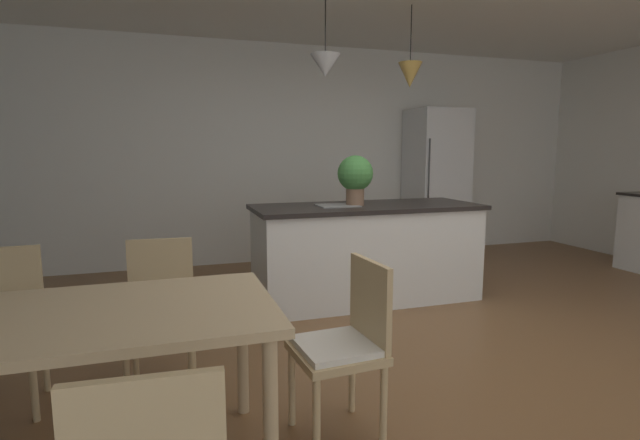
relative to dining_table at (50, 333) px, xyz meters
The scene contains 11 objects.
ground_plane 2.39m from the dining_table, 16.85° to the left, with size 10.00×8.40×0.04m, color brown.
wall_back_kitchen 4.54m from the dining_table, 60.87° to the left, with size 10.00×0.12×2.70m, color white.
dining_table is the anchor object (origin of this frame).
chair_far_right 0.93m from the dining_table, 63.20° to the left, with size 0.43×0.43×0.87m.
chair_far_left 0.93m from the dining_table, 116.74° to the left, with size 0.42×0.42×0.87m.
chair_kitchen_end 1.28m from the dining_table, ahead, with size 0.43×0.43×0.87m.
kitchen_island 3.01m from the dining_table, 41.73° to the left, with size 2.11×0.83×0.91m.
refrigerator 5.26m from the dining_table, 42.13° to the left, with size 0.70×0.67×1.93m.
pendant_over_island_main 3.07m from the dining_table, 47.51° to the left, with size 0.26×0.26×0.67m.
pendant_over_island_aux 3.61m from the dining_table, 37.00° to the left, with size 0.22×0.22×0.73m.
potted_plant_on_island 2.96m from the dining_table, 43.29° to the left, with size 0.33×0.33×0.46m.
Camera 1 is at (-1.72, -2.74, 1.40)m, focal length 26.96 mm.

